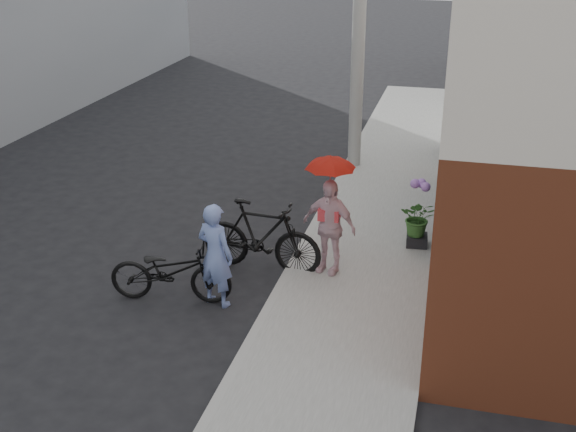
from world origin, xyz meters
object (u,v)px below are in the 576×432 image
at_px(utility_pole, 360,8).
at_px(bike_left, 171,271).
at_px(bike_right, 261,236).
at_px(officer, 215,255).
at_px(kimono_woman, 329,226).
at_px(planter, 417,240).

relative_size(utility_pole, bike_left, 3.86).
bearing_deg(utility_pole, bike_right, -96.83).
xyz_separation_m(officer, kimono_woman, (1.41, 1.21, 0.09)).
height_order(officer, bike_right, officer).
distance_m(utility_pole, planter, 5.39).
bearing_deg(planter, utility_pole, 113.78).
bearing_deg(bike_right, bike_left, 145.46).
bearing_deg(bike_left, bike_right, -47.15).
distance_m(officer, kimono_woman, 1.87).
bearing_deg(officer, bike_left, 23.39).
bearing_deg(bike_right, kimono_woman, -83.40).
distance_m(kimono_woman, planter, 1.92).
distance_m(officer, bike_left, 0.75).
height_order(officer, kimono_woman, kimono_woman).
distance_m(utility_pole, kimono_woman, 5.82).
bearing_deg(kimono_woman, planter, 61.52).
relative_size(officer, kimono_woman, 1.04).
relative_size(officer, bike_left, 0.87).
height_order(officer, planter, officer).
height_order(bike_left, kimono_woman, kimono_woman).
relative_size(bike_right, kimono_woman, 1.31).
xyz_separation_m(utility_pole, bike_left, (-1.64, -6.46, -3.02)).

